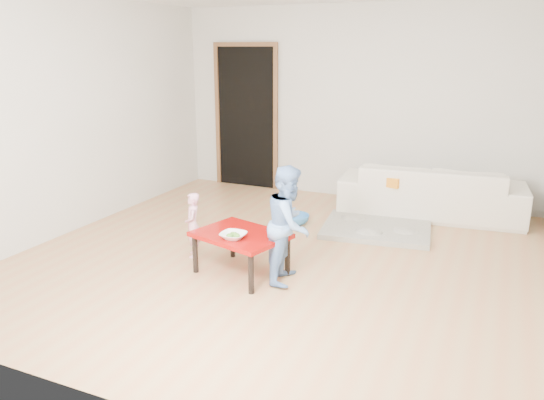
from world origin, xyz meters
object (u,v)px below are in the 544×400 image
Objects in this scene: sofa at (431,190)px; child_pink at (193,225)px; basin at (294,219)px; red_table at (241,253)px; child_blue at (289,224)px; bowl at (233,236)px.

child_pink is at bearing 45.12° from sofa.
basin is (-1.43, -1.03, -0.27)m from sofa.
basin is (-0.08, 1.55, -0.14)m from red_table.
child_blue is at bearing -70.12° from basin.
sofa is 1.78m from basin.
child_pink is at bearing 162.90° from red_table.
basin is at bearing 12.00° from child_blue.
basin is (-0.09, 1.71, -0.37)m from bowl.
red_table is at bearing -86.88° from basin.
bowl is 0.51m from child_blue.
basin is at bearing 126.82° from child_pink.
child_blue is 1.65m from basin.
child_pink is at bearing 151.16° from bowl.
child_blue is (0.44, 0.22, 0.10)m from bowl.
sofa reaches higher than red_table.
sofa is 3.05m from bowl.
bowl is at bearing 108.53° from child_blue.
sofa reaches higher than bowl.
bowl is at bearing 58.99° from sofa.
sofa is 2.91m from red_table.
basin is (0.56, 1.35, -0.27)m from child_pink.
child_blue reaches higher than basin.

